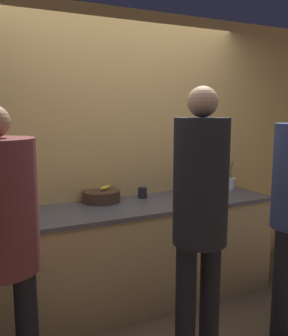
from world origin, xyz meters
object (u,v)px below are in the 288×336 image
utensil_crock (230,183)px  bottle_red (178,187)px  person_center (200,210)px  cup_black (143,193)px  fruit_bowl (101,196)px  cup_blue (209,196)px  person_left (0,228)px

utensil_crock → bottle_red: 0.66m
person_center → cup_black: 1.21m
utensil_crock → cup_black: bearing=177.8°
utensil_crock → cup_black: size_ratio=2.84×
fruit_bowl → cup_blue: 0.97m
bottle_red → cup_blue: bearing=-58.1°
utensil_crock → fruit_bowl: bearing=177.1°
person_center → cup_black: bearing=80.8°
fruit_bowl → bottle_red: 0.73m
person_left → cup_blue: bearing=17.7°
person_left → cup_black: size_ratio=17.43×
person_center → bottle_red: 1.23m
cup_black → cup_blue: bearing=-35.0°
utensil_crock → bottle_red: (-0.66, -0.04, 0.02)m
person_left → fruit_bowl: person_left is taller
cup_black → bottle_red: bearing=-13.6°
person_center → utensil_crock: 1.65m
cup_black → fruit_bowl: bearing=175.3°
cup_blue → person_center: bearing=-129.4°
fruit_bowl → bottle_red: (0.72, -0.11, 0.03)m
utensil_crock → cup_blue: size_ratio=3.58×
person_center → cup_blue: bearing=50.6°
bottle_red → cup_black: (-0.33, 0.08, -0.04)m
bottle_red → cup_blue: (0.17, -0.27, -0.05)m
person_left → utensil_crock: 2.48m
cup_blue → utensil_crock: bearing=32.2°
person_left → fruit_bowl: (0.93, 0.96, -0.12)m
person_center → person_left: bearing=167.3°
person_left → cup_black: bearing=35.1°
person_center → bottle_red: bearing=64.7°
person_center → bottle_red: person_center is taller
fruit_bowl → cup_black: 0.39m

